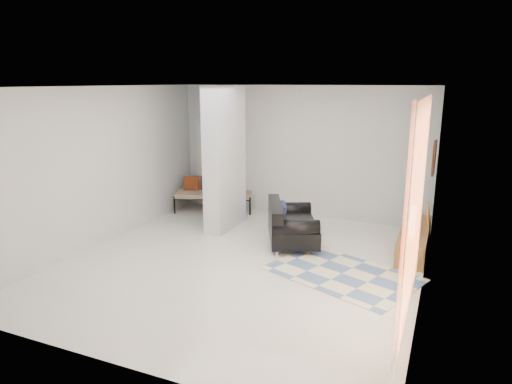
% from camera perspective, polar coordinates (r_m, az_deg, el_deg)
% --- Properties ---
extents(floor, '(6.00, 6.00, 0.00)m').
position_cam_1_polar(floor, '(7.51, -1.78, -8.85)').
color(floor, silver).
rests_on(floor, ground).
extents(ceiling, '(6.00, 6.00, 0.00)m').
position_cam_1_polar(ceiling, '(6.94, -1.95, 13.03)').
color(ceiling, white).
rests_on(ceiling, wall_back).
extents(wall_back, '(6.00, 0.00, 6.00)m').
position_cam_1_polar(wall_back, '(9.85, 5.56, 5.00)').
color(wall_back, silver).
rests_on(wall_back, ground).
extents(wall_front, '(6.00, 0.00, 6.00)m').
position_cam_1_polar(wall_front, '(4.65, -17.75, -5.54)').
color(wall_front, silver).
rests_on(wall_front, ground).
extents(wall_left, '(0.00, 6.00, 6.00)m').
position_cam_1_polar(wall_left, '(8.61, -18.72, 3.07)').
color(wall_left, silver).
rests_on(wall_left, ground).
extents(wall_right, '(0.00, 6.00, 6.00)m').
position_cam_1_polar(wall_right, '(6.46, 20.84, -0.46)').
color(wall_right, silver).
rests_on(wall_right, ground).
extents(partition_column, '(0.35, 1.20, 2.80)m').
position_cam_1_polar(partition_column, '(8.98, -3.92, 4.19)').
color(partition_column, silver).
rests_on(partition_column, floor).
extents(hallway_door, '(0.85, 0.06, 2.04)m').
position_cam_1_polar(hallway_door, '(10.69, -5.36, 3.62)').
color(hallway_door, silver).
rests_on(hallway_door, floor).
extents(curtain, '(0.00, 2.55, 2.55)m').
position_cam_1_polar(curtain, '(5.34, 19.42, -2.65)').
color(curtain, '#FA7841').
rests_on(curtain, wall_right).
extents(wall_art, '(0.04, 0.45, 0.55)m').
position_cam_1_polar(wall_art, '(8.08, 21.38, 4.00)').
color(wall_art, '#381C0F').
rests_on(wall_art, wall_right).
extents(media_console, '(0.45, 1.93, 0.80)m').
position_cam_1_polar(media_console, '(8.43, 19.17, -5.59)').
color(media_console, brown).
rests_on(media_console, floor).
extents(loveseat, '(1.32, 1.62, 0.76)m').
position_cam_1_polar(loveseat, '(8.27, 4.20, -4.05)').
color(loveseat, silver).
rests_on(loveseat, floor).
extents(daybed, '(1.86, 1.26, 0.77)m').
position_cam_1_polar(daybed, '(10.44, -5.38, 0.00)').
color(daybed, black).
rests_on(daybed, floor).
extents(area_rug, '(2.52, 2.11, 0.01)m').
position_cam_1_polar(area_rug, '(7.22, 10.70, -10.02)').
color(area_rug, beige).
rests_on(area_rug, floor).
extents(cylinder_lamp, '(0.10, 0.10, 0.54)m').
position_cam_1_polar(cylinder_lamp, '(7.82, 19.01, -3.48)').
color(cylinder_lamp, beige).
rests_on(cylinder_lamp, media_console).
extents(bronze_figurine, '(0.13, 0.13, 0.24)m').
position_cam_1_polar(bronze_figurine, '(8.74, 19.22, -2.77)').
color(bronze_figurine, black).
rests_on(bronze_figurine, media_console).
extents(vase, '(0.23, 0.23, 0.21)m').
position_cam_1_polar(vase, '(8.29, 18.96, -3.72)').
color(vase, silver).
rests_on(vase, media_console).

